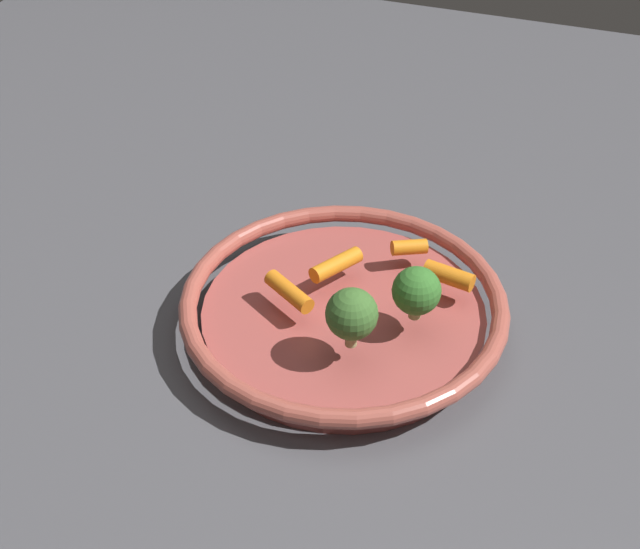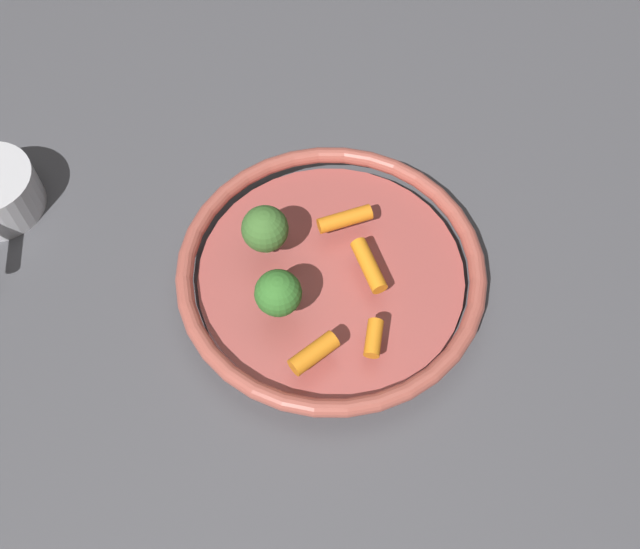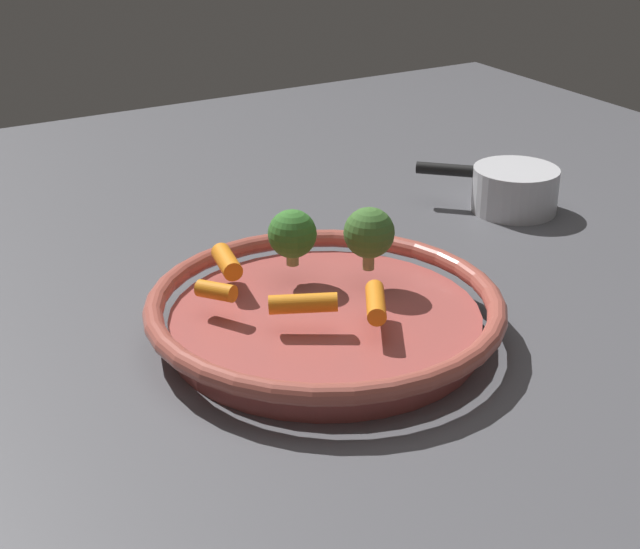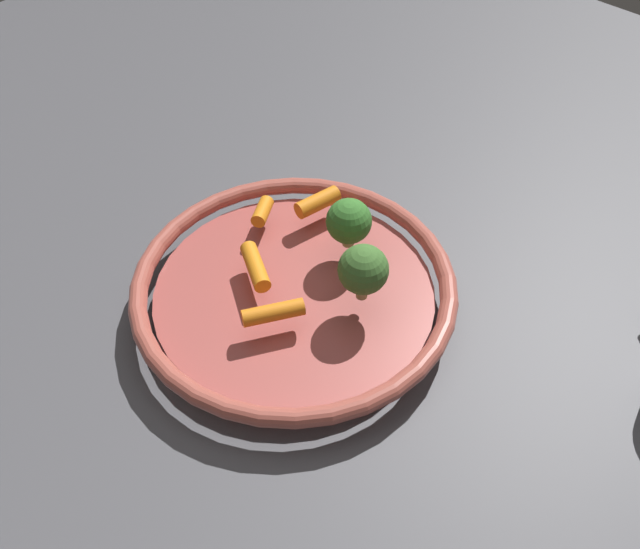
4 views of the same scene
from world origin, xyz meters
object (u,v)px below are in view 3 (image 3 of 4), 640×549
object	(u,v)px
baby_carrot_center	(303,303)
broccoli_floret_small	(369,233)
baby_carrot_left	(216,291)
broccoli_floret_mid	(292,234)
baby_carrot_right	(227,262)
baby_carrot_back	(376,302)
saucepan	(513,189)
serving_bowl	(325,315)

from	to	relation	value
baby_carrot_center	broccoli_floret_small	size ratio (longest dim) A/B	0.97
baby_carrot_left	baby_carrot_center	bearing A→B (deg)	41.33
broccoli_floret_mid	baby_carrot_right	bearing A→B (deg)	-107.11
baby_carrot_back	baby_carrot_right	distance (m)	0.17
baby_carrot_center	saucepan	bearing A→B (deg)	115.16
broccoli_floret_small	saucepan	xyz separation A→B (m)	(-0.15, 0.32, -0.06)
serving_bowl	baby_carrot_center	bearing A→B (deg)	-59.66
baby_carrot_back	serving_bowl	bearing A→B (deg)	-156.04
broccoli_floret_small	baby_carrot_back	bearing A→B (deg)	-28.61
baby_carrot_left	baby_carrot_center	xyz separation A→B (m)	(0.07, 0.06, 0.00)
serving_bowl	baby_carrot_left	bearing A→B (deg)	-115.56
saucepan	baby_carrot_back	bearing A→B (deg)	-57.62
baby_carrot_back	broccoli_floret_mid	xyz separation A→B (m)	(-0.13, -0.02, 0.03)
saucepan	baby_carrot_center	bearing A→B (deg)	-64.84
serving_bowl	saucepan	distance (m)	0.43
baby_carrot_back	baby_carrot_left	bearing A→B (deg)	-129.74
baby_carrot_back	broccoli_floret_small	xyz separation A→B (m)	(-0.08, 0.05, 0.03)
serving_bowl	baby_carrot_back	distance (m)	0.07
baby_carrot_back	baby_carrot_center	xyz separation A→B (m)	(-0.03, -0.06, 0.00)
broccoli_floret_mid	baby_carrot_left	bearing A→B (deg)	-71.64
broccoli_floret_small	broccoli_floret_mid	world-z (taller)	broccoli_floret_small
baby_carrot_left	baby_carrot_back	xyz separation A→B (m)	(0.10, 0.12, 0.00)
baby_carrot_center	saucepan	size ratio (longest dim) A/B	0.41
baby_carrot_left	baby_carrot_right	bearing A→B (deg)	145.85
baby_carrot_left	broccoli_floret_mid	bearing A→B (deg)	108.36
serving_bowl	saucepan	bearing A→B (deg)	114.65
broccoli_floret_mid	saucepan	xyz separation A→B (m)	(-0.10, 0.38, -0.05)
baby_carrot_center	saucepan	xyz separation A→B (m)	(-0.20, 0.43, -0.03)
broccoli_floret_small	broccoli_floret_mid	xyz separation A→B (m)	(-0.05, -0.06, -0.01)
broccoli_floret_small	broccoli_floret_mid	distance (m)	0.08
baby_carrot_left	baby_carrot_back	world-z (taller)	same
saucepan	broccoli_floret_small	bearing A→B (deg)	-65.17
baby_carrot_center	broccoli_floret_small	bearing A→B (deg)	116.15
serving_bowl	baby_carrot_center	xyz separation A→B (m)	(0.02, -0.04, 0.03)
serving_bowl	broccoli_floret_small	size ratio (longest dim) A/B	5.31
baby_carrot_back	broccoli_floret_small	bearing A→B (deg)	151.39
serving_bowl	broccoli_floret_mid	size ratio (longest dim) A/B	5.90
baby_carrot_right	broccoli_floret_mid	world-z (taller)	broccoli_floret_mid
baby_carrot_center	broccoli_floret_mid	size ratio (longest dim) A/B	1.07
baby_carrot_right	broccoli_floret_small	distance (m)	0.15
baby_carrot_center	saucepan	world-z (taller)	baby_carrot_center
baby_carrot_right	baby_carrot_back	bearing A→B (deg)	28.21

